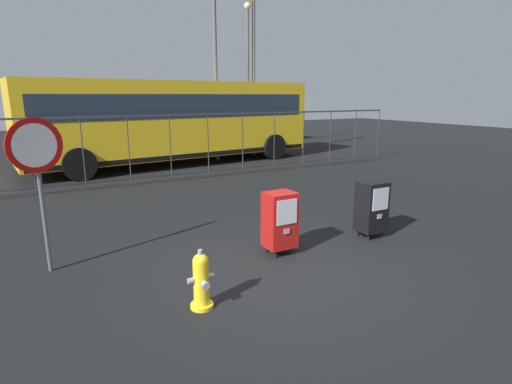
% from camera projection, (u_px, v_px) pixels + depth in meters
% --- Properties ---
extents(ground_plane, '(60.00, 60.00, 0.00)m').
position_uv_depth(ground_plane, '(278.00, 270.00, 5.96)').
color(ground_plane, black).
extents(fire_hydrant, '(0.33, 0.32, 0.75)m').
position_uv_depth(fire_hydrant, '(201.00, 281.00, 4.83)').
color(fire_hydrant, yellow).
rests_on(fire_hydrant, ground_plane).
extents(newspaper_box_primary, '(0.48, 0.42, 1.02)m').
position_uv_depth(newspaper_box_primary, '(280.00, 220.00, 6.47)').
color(newspaper_box_primary, black).
rests_on(newspaper_box_primary, ground_plane).
extents(newspaper_box_secondary, '(0.48, 0.42, 1.02)m').
position_uv_depth(newspaper_box_secondary, '(372.00, 206.00, 7.25)').
color(newspaper_box_secondary, black).
rests_on(newspaper_box_secondary, ground_plane).
extents(stop_sign, '(0.71, 0.31, 2.23)m').
position_uv_depth(stop_sign, '(37.00, 163.00, 5.55)').
color(stop_sign, '#4C4F54').
rests_on(stop_sign, ground_plane).
extents(fence_barrier, '(18.03, 0.04, 2.00)m').
position_uv_depth(fence_barrier, '(150.00, 149.00, 11.63)').
color(fence_barrier, '#2D2D33').
rests_on(fence_barrier, ground_plane).
extents(bus_near, '(10.71, 3.65, 3.00)m').
position_uv_depth(bus_near, '(174.00, 118.00, 14.83)').
color(bus_near, gold).
rests_on(bus_near, ground_plane).
extents(bus_far, '(10.72, 3.77, 3.00)m').
position_uv_depth(bus_far, '(169.00, 112.00, 19.40)').
color(bus_far, red).
rests_on(bus_far, ground_plane).
extents(street_light_near_left, '(0.32, 0.32, 6.73)m').
position_uv_depth(street_light_near_left, '(248.00, 65.00, 19.42)').
color(street_light_near_left, '#4C4F54').
rests_on(street_light_near_left, ground_plane).
extents(street_light_near_right, '(0.32, 0.32, 6.44)m').
position_uv_depth(street_light_near_right, '(254.00, 64.00, 16.66)').
color(street_light_near_right, '#4C4F54').
rests_on(street_light_near_right, ground_plane).
extents(street_light_far_left, '(0.32, 0.32, 8.36)m').
position_uv_depth(street_light_far_left, '(215.00, 33.00, 14.96)').
color(street_light_far_left, '#4C4F54').
rests_on(street_light_far_left, ground_plane).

